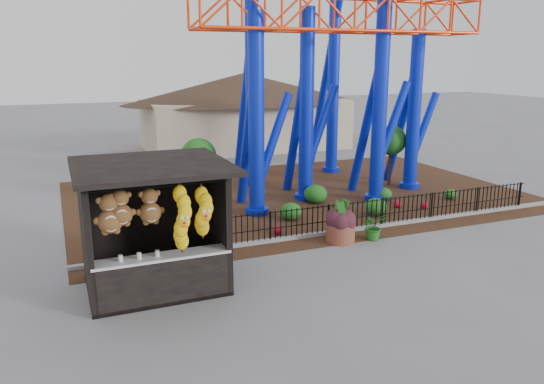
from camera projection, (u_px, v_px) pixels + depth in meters
name	position (u px, v px, depth m)	size (l,w,h in m)	color
ground	(286.00, 284.00, 13.16)	(120.00, 120.00, 0.00)	slate
mulch_bed	(297.00, 195.00, 21.81)	(18.00, 12.00, 0.02)	#331E11
curb	(361.00, 228.00, 17.31)	(18.00, 0.18, 0.12)	gray
prize_booth	(153.00, 229.00, 12.45)	(3.50, 3.40, 3.12)	black
picket_fence	(385.00, 212.00, 17.54)	(12.20, 0.06, 1.00)	black
roller_coaster	(322.00, 32.00, 20.85)	(11.00, 6.37, 10.82)	#0B21C9
terracotta_planter	(340.00, 233.00, 16.18)	(0.89, 0.89, 0.58)	brown
planter_foliage	(341.00, 214.00, 16.03)	(0.70, 0.70, 0.64)	#35151E
potted_plant	(374.00, 226.00, 16.34)	(0.77, 0.67, 0.86)	#205418
landscaping	(344.00, 201.00, 19.66)	(8.47, 3.52, 0.71)	#1C5719
pavilion	(244.00, 98.00, 32.56)	(15.00, 15.00, 4.80)	#BFAD8C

